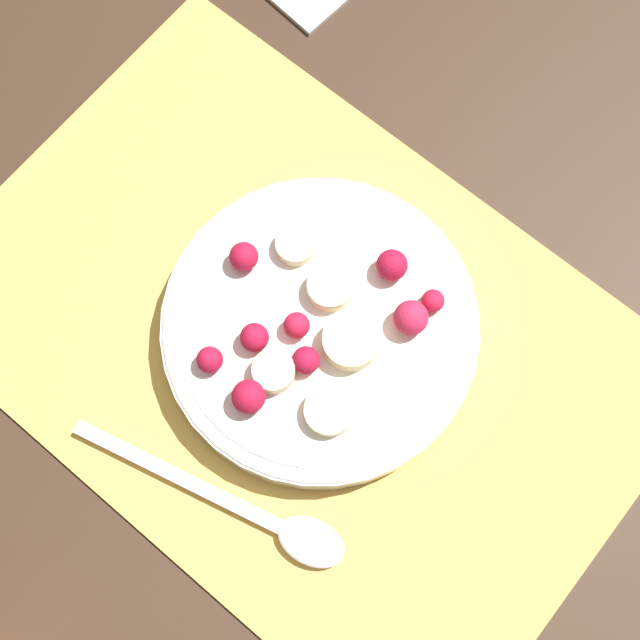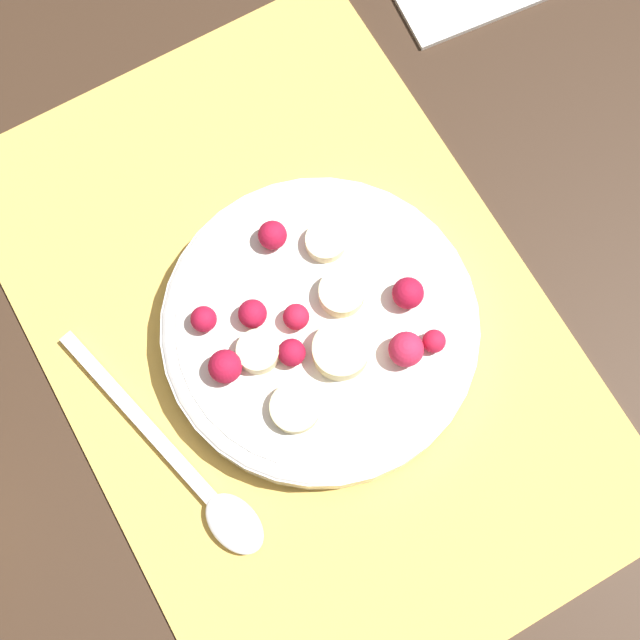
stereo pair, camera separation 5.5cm
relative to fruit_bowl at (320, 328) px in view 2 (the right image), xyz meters
The scene contains 4 objects.
ground_plane 0.03m from the fruit_bowl, 127.67° to the right, with size 3.00×3.00×0.00m, color #382619.
placemat 0.02m from the fruit_bowl, 127.67° to the right, with size 0.45×0.31×0.01m.
fruit_bowl is the anchor object (origin of this frame).
spoon 0.12m from the fruit_bowl, 67.02° to the right, with size 0.19×0.06×0.01m.
Camera 2 is at (0.14, -0.06, 0.56)m, focal length 50.00 mm.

